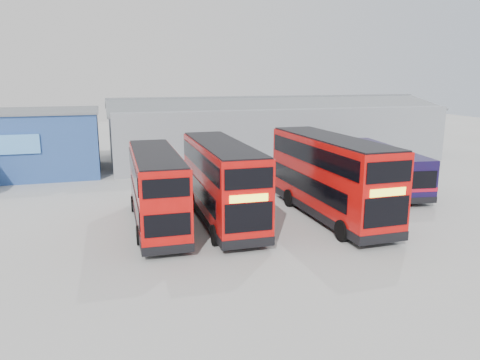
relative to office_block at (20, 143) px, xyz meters
The scene contains 7 objects.
ground_plane 22.94m from the office_block, 52.11° to the right, with size 120.00×120.00×0.00m, color #999994.
office_block is the anchor object (origin of this frame).
maintenance_shed 22.09m from the office_block, ahead, with size 30.50×12.00×5.89m.
double_decker_left 18.80m from the office_block, 61.73° to the right, with size 2.58×9.58×4.03m.
double_decker_centre 20.65m from the office_block, 53.09° to the right, with size 2.73×10.32×4.34m.
double_decker_right 25.34m from the office_block, 43.58° to the right, with size 2.92×10.84×4.56m.
single_decker_blue 27.87m from the office_block, 26.03° to the right, with size 3.94×10.86×2.89m.
Camera 1 is at (-7.57, -22.37, 7.89)m, focal length 35.00 mm.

